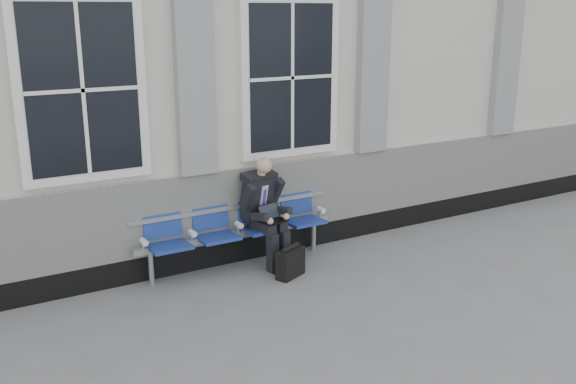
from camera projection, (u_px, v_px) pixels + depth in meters
ground at (329, 297)px, 7.07m from camera, size 70.00×70.00×0.00m
station_building at (199, 69)px, 9.34m from camera, size 14.40×4.40×4.49m
bench at (236, 223)px, 7.79m from camera, size 2.60×0.47×0.91m
businessman at (264, 207)px, 7.79m from camera, size 0.57×0.76×1.35m
briefcase at (290, 262)px, 7.55m from camera, size 0.42×0.30×0.39m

